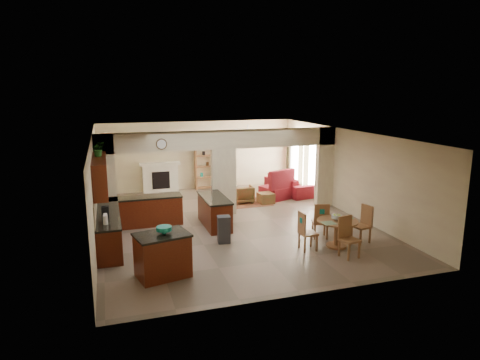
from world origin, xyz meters
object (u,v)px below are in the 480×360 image
object	(u,v)px
sofa	(289,184)
armchair	(244,194)
kitchen_island	(163,255)
dining_table	(337,229)

from	to	relation	value
sofa	armchair	world-z (taller)	sofa
kitchen_island	armchair	bearing A→B (deg)	43.12
dining_table	sofa	size ratio (longest dim) A/B	0.44
sofa	armchair	xyz separation A→B (m)	(-2.20, -0.84, -0.04)
kitchen_island	armchair	world-z (taller)	kitchen_island
sofa	kitchen_island	bearing A→B (deg)	128.21
kitchen_island	sofa	bearing A→B (deg)	34.05
kitchen_island	dining_table	size ratio (longest dim) A/B	1.22
armchair	dining_table	bearing A→B (deg)	104.42
dining_table	armchair	size ratio (longest dim) A/B	1.55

